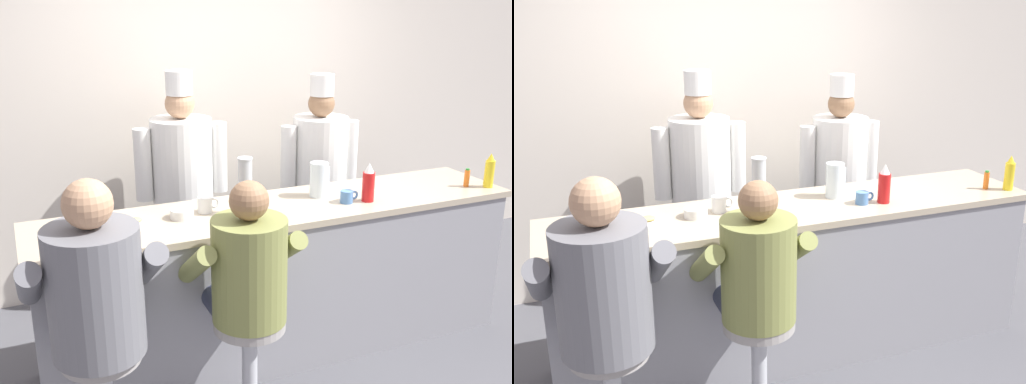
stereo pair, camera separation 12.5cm
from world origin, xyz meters
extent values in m
plane|color=#4C4C51|center=(0.00, 0.00, 0.00)|extent=(20.00, 20.00, 0.00)
cube|color=beige|center=(0.00, 1.62, 1.35)|extent=(10.00, 0.06, 2.70)
cube|color=gray|center=(0.00, 0.32, 0.47)|extent=(2.96, 0.61, 0.94)
cube|color=tan|center=(0.00, 0.32, 0.96)|extent=(3.02, 0.64, 0.04)
cylinder|color=red|center=(0.52, 0.19, 1.07)|extent=(0.08, 0.08, 0.18)
cone|color=white|center=(0.52, 0.19, 1.19)|extent=(0.06, 0.06, 0.06)
cylinder|color=yellow|center=(1.42, 0.13, 1.07)|extent=(0.06, 0.06, 0.18)
cone|color=yellow|center=(1.42, 0.13, 1.19)|extent=(0.05, 0.05, 0.05)
cylinder|color=orange|center=(1.30, 0.20, 1.04)|extent=(0.03, 0.03, 0.11)
cylinder|color=#287F2D|center=(1.30, 0.20, 1.10)|extent=(0.02, 0.02, 0.01)
cylinder|color=silver|center=(0.29, 0.40, 1.09)|extent=(0.11, 0.11, 0.22)
cube|color=silver|center=(0.36, 0.40, 1.10)|extent=(0.01, 0.01, 0.13)
cylinder|color=white|center=(-0.90, 0.34, 0.99)|extent=(0.22, 0.22, 0.02)
ellipsoid|color=#E0BC60|center=(-0.90, 0.34, 1.01)|extent=(0.10, 0.08, 0.03)
cylinder|color=white|center=(-0.62, 0.35, 1.01)|extent=(0.14, 0.14, 0.05)
cylinder|color=#4C7AB2|center=(0.39, 0.22, 1.02)|extent=(0.08, 0.08, 0.08)
torus|color=#4C7AB2|center=(0.44, 0.22, 1.02)|extent=(0.06, 0.01, 0.06)
cylinder|color=white|center=(-0.47, 0.39, 1.03)|extent=(0.08, 0.08, 0.09)
torus|color=white|center=(-0.41, 0.39, 1.03)|extent=(0.07, 0.02, 0.07)
cylinder|color=#B7BABF|center=(-0.26, 0.27, 1.14)|extent=(0.08, 0.08, 0.33)
cylinder|color=silver|center=(-0.26, 0.27, 1.31)|extent=(0.09, 0.09, 0.01)
cylinder|color=gray|center=(-1.20, -0.26, 0.59)|extent=(0.37, 0.37, 0.05)
cylinder|color=#33384C|center=(-1.31, -0.05, 0.63)|extent=(0.16, 0.43, 0.16)
cylinder|color=#33384C|center=(-1.10, -0.05, 0.63)|extent=(0.16, 0.43, 0.16)
cylinder|color=slate|center=(-1.20, -0.26, 0.92)|extent=(0.43, 0.43, 0.61)
cylinder|color=slate|center=(-1.47, -0.14, 0.95)|extent=(0.11, 0.46, 0.37)
cylinder|color=slate|center=(-0.93, -0.14, 0.95)|extent=(0.11, 0.46, 0.37)
sphere|color=tan|center=(-1.20, -0.26, 1.34)|extent=(0.22, 0.22, 0.22)
cylinder|color=#B2B5BA|center=(-0.46, -0.26, 0.31)|extent=(0.08, 0.08, 0.58)
cylinder|color=gray|center=(-0.46, -0.26, 0.59)|extent=(0.37, 0.37, 0.05)
cylinder|color=#33384C|center=(-0.55, -0.07, 0.63)|extent=(0.14, 0.38, 0.14)
cylinder|color=#33384C|center=(-0.36, -0.07, 0.63)|extent=(0.14, 0.38, 0.14)
cylinder|color=olive|center=(-0.46, -0.26, 0.89)|extent=(0.38, 0.38, 0.54)
cylinder|color=olive|center=(-0.70, -0.16, 0.91)|extent=(0.10, 0.41, 0.33)
cylinder|color=olive|center=(-0.22, -0.16, 0.91)|extent=(0.10, 0.41, 0.33)
sphere|color=#8C6647|center=(-0.46, -0.26, 1.25)|extent=(0.20, 0.20, 0.20)
cube|color=#232328|center=(-0.37, 1.19, 0.40)|extent=(0.33, 0.18, 0.79)
cube|color=white|center=(-0.37, 1.14, 0.56)|extent=(0.30, 0.02, 0.48)
cylinder|color=white|center=(-0.37, 1.19, 1.09)|extent=(0.43, 0.43, 0.59)
sphere|color=tan|center=(-0.37, 1.19, 1.49)|extent=(0.20, 0.20, 0.20)
cylinder|color=white|center=(-0.37, 1.19, 1.63)|extent=(0.18, 0.18, 0.16)
cylinder|color=white|center=(-0.65, 1.19, 1.09)|extent=(0.12, 0.12, 0.51)
cylinder|color=white|center=(-0.10, 1.19, 1.09)|extent=(0.12, 0.12, 0.51)
cube|color=#232328|center=(0.68, 1.09, 0.38)|extent=(0.32, 0.18, 0.76)
cube|color=white|center=(0.68, 1.05, 0.54)|extent=(0.29, 0.02, 0.46)
cylinder|color=white|center=(0.68, 1.09, 1.05)|extent=(0.41, 0.41, 0.57)
sphere|color=#8C6647|center=(0.68, 1.09, 1.44)|extent=(0.20, 0.20, 0.20)
cylinder|color=white|center=(0.68, 1.09, 1.58)|extent=(0.18, 0.18, 0.16)
cylinder|color=white|center=(0.42, 1.09, 1.05)|extent=(0.12, 0.12, 0.49)
cylinder|color=white|center=(0.95, 1.09, 1.05)|extent=(0.12, 0.12, 0.49)
camera|label=1|loc=(-1.49, -2.77, 2.17)|focal=42.00mm
camera|label=2|loc=(-1.37, -2.81, 2.17)|focal=42.00mm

